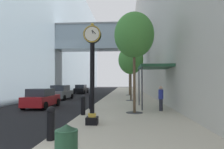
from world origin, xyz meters
name	(u,v)px	position (x,y,z in m)	size (l,w,h in m)	color
ground_plane	(107,96)	(0.00, 27.00, 0.00)	(110.00, 110.00, 0.00)	black
sidewalk_right	(128,94)	(3.15, 30.00, 0.07)	(6.31, 80.00, 0.14)	#BCB29E
building_block_left	(40,26)	(-12.19, 29.97, 11.98)	(23.42, 80.00, 24.03)	#93A8B7
building_block_right	(173,11)	(10.81, 30.00, 13.98)	(9.00, 80.00, 27.96)	#B7B2A8
street_clock	(92,68)	(1.23, 5.91, 2.82)	(0.84, 0.55, 4.87)	black
bollard_nearest	(51,122)	(0.23, 3.28, 0.75)	(0.29, 0.29, 1.16)	black
bollard_third	(83,105)	(0.23, 8.54, 0.75)	(0.29, 0.29, 1.16)	black
bollard_fourth	(91,101)	(0.23, 11.16, 0.75)	(0.29, 0.29, 1.16)	black
street_tree_near	(134,35)	(3.39, 9.57, 5.23)	(2.61, 2.61, 6.62)	#333335
street_tree_mid_near	(131,60)	(3.39, 18.21, 4.54)	(2.72, 2.72, 5.98)	#333335
street_tree_mid_far	(129,64)	(3.39, 26.84, 4.85)	(2.18, 2.18, 6.00)	#333335
trash_bin	(66,147)	(1.48, 1.00, 0.68)	(0.53, 0.53, 1.05)	#234C33
pedestrian_walking	(161,98)	(5.28, 10.61, 1.06)	(0.37, 0.37, 1.73)	#23232D
storefront_awning	(154,68)	(5.07, 12.34, 3.28)	(2.40, 3.60, 3.30)	#235138
car_grey_near	(61,93)	(-5.09, 20.35, 0.84)	(2.16, 4.29, 1.75)	slate
car_black_mid	(81,89)	(-5.49, 33.24, 0.80)	(2.05, 4.69, 1.64)	black
car_red_far	(42,98)	(-4.19, 12.71, 0.78)	(1.99, 4.17, 1.60)	#AD191E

